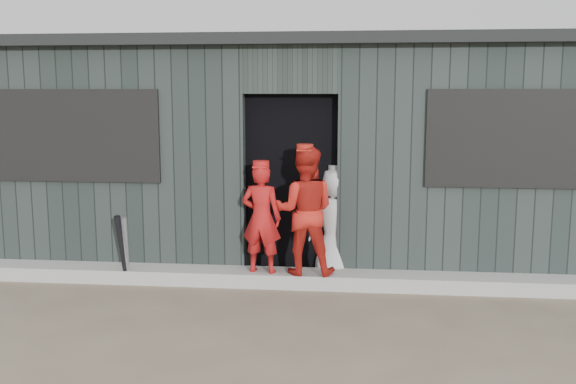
# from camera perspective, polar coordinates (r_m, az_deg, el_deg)

# --- Properties ---
(ground) EXTENTS (80.00, 80.00, 0.00)m
(ground) POSITION_cam_1_polar(r_m,az_deg,el_deg) (5.14, -2.11, -14.22)
(ground) COLOR brown
(ground) RESTS_ON ground
(curb) EXTENTS (8.00, 0.36, 0.15)m
(curb) POSITION_cam_1_polar(r_m,az_deg,el_deg) (6.82, 0.02, -7.68)
(curb) COLOR #999A95
(curb) RESTS_ON ground
(bat_left) EXTENTS (0.12, 0.26, 0.77)m
(bat_left) POSITION_cam_1_polar(r_m,az_deg,el_deg) (6.94, -14.37, -5.02)
(bat_left) COLOR #95949C
(bat_left) RESTS_ON ground
(bat_mid) EXTENTS (0.08, 0.17, 0.73)m
(bat_mid) POSITION_cam_1_polar(r_m,az_deg,el_deg) (7.02, -14.19, -5.03)
(bat_mid) COLOR gray
(bat_mid) RESTS_ON ground
(bat_right) EXTENTS (0.07, 0.26, 0.78)m
(bat_right) POSITION_cam_1_polar(r_m,az_deg,el_deg) (6.91, -14.55, -5.04)
(bat_right) COLOR black
(bat_right) RESTS_ON ground
(player_red_left) EXTENTS (0.45, 0.33, 1.15)m
(player_red_left) POSITION_cam_1_polar(r_m,az_deg,el_deg) (6.66, -2.38, -2.34)
(player_red_left) COLOR #AD1515
(player_red_left) RESTS_ON curb
(player_red_right) EXTENTS (0.64, 0.50, 1.32)m
(player_red_right) POSITION_cam_1_polar(r_m,az_deg,el_deg) (6.59, 1.49, -1.68)
(player_red_right) COLOR red
(player_red_right) RESTS_ON curb
(player_grey_back) EXTENTS (0.65, 0.47, 1.22)m
(player_grey_back) POSITION_cam_1_polar(r_m,az_deg,el_deg) (6.98, 4.24, -2.79)
(player_grey_back) COLOR silver
(player_grey_back) RESTS_ON ground
(dugout) EXTENTS (8.30, 3.30, 2.62)m
(dugout) POSITION_cam_1_polar(r_m,az_deg,el_deg) (8.25, 1.21, 3.78)
(dugout) COLOR black
(dugout) RESTS_ON ground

